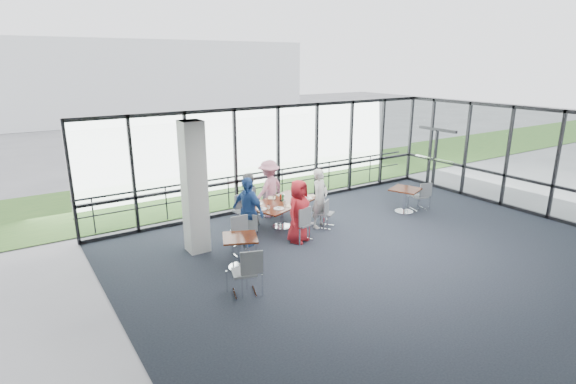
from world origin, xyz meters
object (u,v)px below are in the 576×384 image
structural_column (194,188)px  chair_spare_r (419,196)px  diner_far_right (269,189)px  chair_spare_lb (244,238)px  chair_main_nl (302,224)px  chair_main_end (244,231)px  side_table_right (405,193)px  chair_main_nr (326,213)px  diner_near_right (320,198)px  diner_far_left (248,200)px  diner_near_left (298,211)px  chair_spare_la (244,272)px  side_table_left (240,242)px  chair_main_fr (268,202)px  main_table (282,205)px  chair_main_fl (242,211)px  diner_end (248,211)px

structural_column → chair_spare_r: (7.03, -0.83, -1.17)m
diner_far_right → chair_spare_lb: bearing=25.8°
chair_main_nl → chair_main_end: chair_main_nl is taller
side_table_right → chair_main_nr: bearing=174.3°
diner_near_right → diner_far_left: (-1.67, 1.12, -0.06)m
chair_main_end → side_table_right: bearing=58.0°
chair_spare_r → diner_near_left: bearing=-162.7°
diner_near_right → chair_spare_la: bearing=-170.3°
structural_column → chair_spare_la: 2.80m
side_table_left → chair_spare_r: chair_spare_r is taller
chair_main_nr → chair_main_fr: size_ratio=0.98×
chair_main_nr → chair_spare_la: bearing=175.4°
side_table_left → chair_main_end: chair_main_end is taller
chair_main_nr → chair_spare_la: 4.23m
main_table → side_table_left: 2.74m
structural_column → chair_main_nl: size_ratio=3.46×
diner_near_left → chair_main_fl: bearing=86.1°
structural_column → chair_spare_la: size_ratio=3.35×
structural_column → chair_main_fl: bearing=28.9°
diner_far_right → chair_spare_r: bearing=133.0°
diner_near_right → chair_spare_r: 3.58m
diner_near_left → chair_main_fr: (0.40, 2.22, -0.40)m
diner_near_left → diner_end: 1.29m
chair_main_fr → chair_spare_lb: 3.03m
diner_near_left → chair_main_nr: size_ratio=2.01×
chair_main_fr → diner_far_left: bearing=6.0°
side_table_left → diner_near_right: size_ratio=0.59×
side_table_right → main_table: bearing=165.9°
chair_main_end → chair_spare_r: 5.97m
chair_spare_r → main_table: bearing=-176.8°
diner_end → chair_main_fl: (0.50, 1.29, -0.46)m
main_table → chair_spare_r: size_ratio=2.72×
diner_far_left → structural_column: bearing=-0.7°
main_table → diner_end: bearing=-178.8°
chair_main_nr → chair_main_end: (-2.54, 0.06, 0.00)m
chair_spare_la → diner_near_right: bearing=51.1°
diner_end → diner_far_left: bearing=136.0°
main_table → chair_main_end: size_ratio=2.86×
diner_far_left → chair_main_fl: 0.40m
diner_far_left → chair_spare_r: diner_far_left is taller
structural_column → side_table_right: structural_column is taller
diner_near_left → structural_column: bearing=136.4°
side_table_left → chair_main_end: size_ratio=1.21×
chair_spare_r → side_table_left: bearing=-158.1°
chair_main_nl → chair_main_end: size_ratio=1.13×
diner_far_right → chair_main_end: bearing=21.9°
main_table → side_table_left: (-2.17, -1.67, -0.02)m
diner_far_right → chair_spare_lb: (-1.98, -2.15, -0.39)m
structural_column → diner_far_left: bearing=23.2°
diner_near_left → chair_main_nr: bearing=-3.9°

